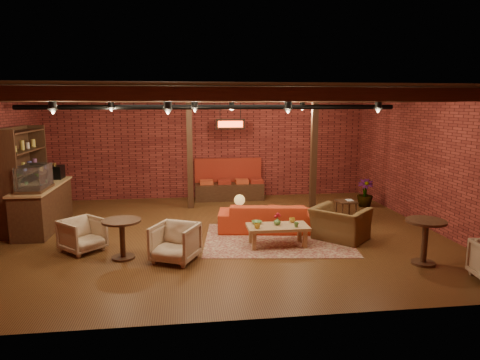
{
  "coord_description": "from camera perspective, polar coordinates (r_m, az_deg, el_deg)",
  "views": [
    {
      "loc": [
        -0.72,
        -9.4,
        2.93
      ],
      "look_at": [
        0.51,
        0.2,
        1.2
      ],
      "focal_mm": 32.0,
      "sensor_mm": 36.0,
      "label": 1
    }
  ],
  "objects": [
    {
      "name": "wall_back",
      "position": [
        13.49,
        -4.23,
        4.42
      ],
      "size": [
        10.0,
        0.02,
        3.2
      ],
      "primitive_type": "cube",
      "color": "maroon",
      "rests_on": "ground"
    },
    {
      "name": "armchair_b",
      "position": [
        8.2,
        -8.65,
        -8.02
      ],
      "size": [
        1.0,
        0.98,
        0.79
      ],
      "primitive_type": "imported",
      "rotation": [
        0.0,
        0.0,
        -0.45
      ],
      "color": "beige",
      "rests_on": "floor"
    },
    {
      "name": "armchair_a",
      "position": [
        9.2,
        -20.28,
        -6.7
      ],
      "size": [
        0.99,
        0.99,
        0.74
      ],
      "primitive_type": "imported",
      "rotation": [
        0.0,
        0.0,
        0.8
      ],
      "color": "beige",
      "rests_on": "floor"
    },
    {
      "name": "ceiling",
      "position": [
        9.43,
        -3.0,
        11.74
      ],
      "size": [
        10.0,
        8.0,
        0.02
      ],
      "primitive_type": "cube",
      "color": "black",
      "rests_on": "wall_back"
    },
    {
      "name": "round_table_left",
      "position": [
        8.5,
        -15.45,
        -6.76
      ],
      "size": [
        0.73,
        0.73,
        0.77
      ],
      "color": "black",
      "rests_on": "floor"
    },
    {
      "name": "ceiling_beams",
      "position": [
        9.43,
        -2.99,
        11.01
      ],
      "size": [
        9.8,
        6.4,
        0.22
      ],
      "primitive_type": null,
      "color": "black",
      "rests_on": "ceiling"
    },
    {
      "name": "service_sign",
      "position": [
        12.58,
        -1.3,
        7.46
      ],
      "size": [
        0.86,
        0.06,
        0.3
      ],
      "primitive_type": "cube",
      "color": "#FF4219",
      "rests_on": "ceiling"
    },
    {
      "name": "service_counter",
      "position": [
        11.14,
        -24.83,
        -1.86
      ],
      "size": [
        0.8,
        2.5,
        1.6
      ],
      "primitive_type": null,
      "color": "black",
      "rests_on": "ground"
    },
    {
      "name": "post_right",
      "position": [
        12.01,
        9.8,
        3.6
      ],
      "size": [
        0.16,
        0.16,
        3.2
      ],
      "primitive_type": "cube",
      "color": "black",
      "rests_on": "ground"
    },
    {
      "name": "plant_counter",
      "position": [
        11.23,
        -24.2,
        0.45
      ],
      "size": [
        0.35,
        0.39,
        0.3
      ],
      "primitive_type": "imported",
      "color": "#337F33",
      "rests_on": "service_counter"
    },
    {
      "name": "rug",
      "position": [
        9.5,
        4.98,
        -7.87
      ],
      "size": [
        3.39,
        2.75,
        0.01
      ],
      "primitive_type": "cube",
      "rotation": [
        0.0,
        0.0,
        -0.12
      ],
      "color": "maroon",
      "rests_on": "floor"
    },
    {
      "name": "round_table_right",
      "position": [
        8.6,
        23.45,
        -6.72
      ],
      "size": [
        0.72,
        0.72,
        0.84
      ],
      "color": "black",
      "rests_on": "floor"
    },
    {
      "name": "side_table_book",
      "position": [
        11.2,
        13.98,
        -2.89
      ],
      "size": [
        0.49,
        0.49,
        0.53
      ],
      "rotation": [
        0.0,
        0.0,
        0.08
      ],
      "color": "black",
      "rests_on": "floor"
    },
    {
      "name": "ceiling_pipe",
      "position": [
        11.02,
        -3.62,
        9.67
      ],
      "size": [
        9.6,
        0.12,
        0.12
      ],
      "primitive_type": "cylinder",
      "rotation": [
        0.0,
        1.57,
        0.0
      ],
      "color": "black",
      "rests_on": "ceiling"
    },
    {
      "name": "shelving_hutch",
      "position": [
        11.29,
        -26.77,
        0.2
      ],
      "size": [
        0.52,
        2.0,
        2.4
      ],
      "primitive_type": null,
      "color": "black",
      "rests_on": "ground"
    },
    {
      "name": "banquette",
      "position": [
        13.24,
        -1.47,
        -0.47
      ],
      "size": [
        2.1,
        0.7,
        1.0
      ],
      "primitive_type": null,
      "color": "maroon",
      "rests_on": "ground"
    },
    {
      "name": "side_table_lamp",
      "position": [
        10.15,
        -0.06,
        -3.04
      ],
      "size": [
        0.46,
        0.46,
        0.82
      ],
      "rotation": [
        0.0,
        0.0,
        -0.2
      ],
      "color": "black",
      "rests_on": "floor"
    },
    {
      "name": "wall_front",
      "position": [
        5.61,
        0.27,
        -3.6
      ],
      "size": [
        10.0,
        0.02,
        3.2
      ],
      "primitive_type": "cube",
      "color": "maroon",
      "rests_on": "ground"
    },
    {
      "name": "ceiling_spotlights",
      "position": [
        9.43,
        -2.98,
        9.67
      ],
      "size": [
        6.4,
        4.4,
        0.28
      ],
      "primitive_type": null,
      "color": "black",
      "rests_on": "ceiling"
    },
    {
      "name": "sofa",
      "position": [
        10.04,
        3.68,
        -4.92
      ],
      "size": [
        2.37,
        1.22,
        0.66
      ],
      "primitive_type": "imported",
      "rotation": [
        0.0,
        0.0,
        2.99
      ],
      "color": "#BA3419",
      "rests_on": "floor"
    },
    {
      "name": "post_left",
      "position": [
        12.07,
        -6.71,
        3.71
      ],
      "size": [
        0.16,
        0.16,
        3.2
      ],
      "primitive_type": "cube",
      "color": "black",
      "rests_on": "ground"
    },
    {
      "name": "floor",
      "position": [
        9.87,
        -2.83,
        -7.17
      ],
      "size": [
        10.0,
        10.0,
        0.0
      ],
      "primitive_type": "plane",
      "color": "#371C0D",
      "rests_on": "ground"
    },
    {
      "name": "coffee_table",
      "position": [
        8.99,
        4.95,
        -6.36
      ],
      "size": [
        1.28,
        0.64,
        0.69
      ],
      "rotation": [
        0.0,
        0.0,
        -0.0
      ],
      "color": "#956845",
      "rests_on": "floor"
    },
    {
      "name": "plant_tall",
      "position": [
        12.72,
        16.51,
        1.85
      ],
      "size": [
        1.73,
        1.73,
        2.39
      ],
      "primitive_type": "imported",
      "rotation": [
        0.0,
        0.0,
        -0.36
      ],
      "color": "#4C7F4C",
      "rests_on": "floor"
    },
    {
      "name": "wall_right",
      "position": [
        11.08,
        23.84,
        2.35
      ],
      "size": [
        0.02,
        8.0,
        3.2
      ],
      "primitive_type": "cube",
      "color": "maroon",
      "rests_on": "ground"
    },
    {
      "name": "armchair_right",
      "position": [
        9.57,
        13.21,
        -4.99
      ],
      "size": [
        1.28,
        1.29,
        0.96
      ],
      "primitive_type": "imported",
      "rotation": [
        0.0,
        0.0,
        2.35
      ],
      "color": "brown",
      "rests_on": "floor"
    }
  ]
}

